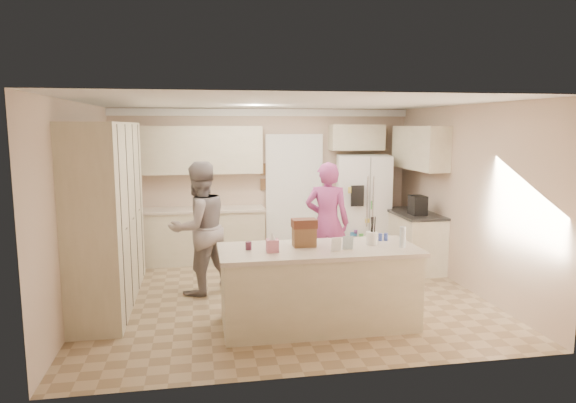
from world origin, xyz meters
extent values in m
cube|color=#9E8563|center=(0.00, 0.00, -0.01)|extent=(5.20, 4.60, 0.02)
cube|color=white|center=(0.00, 0.00, 2.61)|extent=(5.20, 4.60, 0.02)
cube|color=beige|center=(0.00, 2.31, 1.30)|extent=(5.20, 0.02, 2.60)
cube|color=beige|center=(0.00, -2.31, 1.30)|extent=(5.20, 0.02, 2.60)
cube|color=beige|center=(-2.61, 0.00, 1.30)|extent=(0.02, 4.60, 2.60)
cube|color=beige|center=(2.61, 0.00, 1.30)|extent=(0.02, 4.60, 2.60)
cube|color=white|center=(0.00, 2.26, 2.53)|extent=(5.20, 0.08, 0.12)
cube|color=beige|center=(-2.30, 0.20, 1.18)|extent=(0.60, 2.60, 2.35)
cube|color=beige|center=(-1.15, 2.00, 0.44)|extent=(2.20, 0.60, 0.88)
cube|color=beige|center=(-1.15, 1.99, 0.90)|extent=(2.24, 0.63, 0.04)
cube|color=beige|center=(-1.15, 2.12, 1.90)|extent=(2.20, 0.35, 0.80)
cube|color=black|center=(0.55, 2.28, 1.05)|extent=(0.90, 0.06, 2.10)
cube|color=white|center=(0.55, 2.24, 1.05)|extent=(1.02, 0.03, 2.22)
cube|color=brown|center=(0.02, 2.27, 1.55)|extent=(0.15, 0.02, 0.20)
cube|color=brown|center=(0.02, 2.27, 1.28)|extent=(0.15, 0.02, 0.20)
cube|color=white|center=(1.69, 1.81, 0.90)|extent=(1.02, 0.87, 1.80)
cube|color=gray|center=(1.69, 1.45, 0.90)|extent=(0.02, 0.02, 1.78)
cube|color=black|center=(1.47, 1.44, 1.15)|extent=(0.22, 0.03, 0.35)
cylinder|color=silver|center=(1.64, 1.44, 1.05)|extent=(0.02, 0.02, 0.85)
cylinder|color=silver|center=(1.74, 1.44, 1.05)|extent=(0.02, 0.02, 0.85)
cube|color=beige|center=(1.65, 2.12, 2.10)|extent=(0.95, 0.35, 0.45)
cube|color=beige|center=(2.30, 1.00, 0.44)|extent=(0.60, 1.20, 0.88)
cube|color=#2D2B28|center=(2.29, 1.00, 0.90)|extent=(0.63, 1.24, 0.04)
cube|color=beige|center=(2.43, 1.20, 1.95)|extent=(0.35, 1.50, 0.70)
cube|color=black|center=(2.25, 0.80, 1.07)|extent=(0.22, 0.28, 0.30)
cube|color=beige|center=(0.20, -1.10, 0.44)|extent=(2.20, 0.90, 0.88)
cube|color=beige|center=(0.20, -1.10, 0.90)|extent=(2.28, 0.96, 0.05)
cylinder|color=white|center=(0.85, -1.05, 1.00)|extent=(0.13, 0.13, 0.15)
cube|color=#D3758F|center=(-0.35, -1.20, 1.00)|extent=(0.13, 0.13, 0.14)
cone|color=white|center=(-0.35, -1.20, 1.10)|extent=(0.08, 0.08, 0.08)
cube|color=brown|center=(0.05, -1.00, 1.04)|extent=(0.26, 0.18, 0.22)
cube|color=#592D1E|center=(0.05, -1.00, 1.20)|extent=(0.28, 0.20, 0.10)
cylinder|color=#59263F|center=(-0.60, -1.05, 0.97)|extent=(0.07, 0.07, 0.09)
cube|color=white|center=(0.35, -1.30, 1.01)|extent=(0.12, 0.06, 0.16)
cube|color=silver|center=(0.50, -1.25, 1.01)|extent=(0.12, 0.05, 0.16)
cylinder|color=silver|center=(1.15, -1.25, 1.04)|extent=(0.07, 0.07, 0.24)
cylinder|color=#3448A1|center=(1.02, -0.88, 0.97)|extent=(0.05, 0.05, 0.09)
cylinder|color=#3448A1|center=(1.09, -0.88, 0.97)|extent=(0.05, 0.05, 0.09)
imported|color=gray|center=(-1.14, 0.33, 0.92)|extent=(1.12, 1.05, 1.83)
imported|color=#A13E85|center=(0.72, 0.55, 0.89)|extent=(0.76, 0.62, 1.79)
camera|label=1|loc=(-1.15, -6.67, 2.31)|focal=32.00mm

